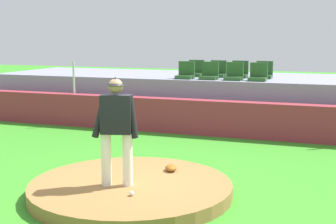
{
  "coord_description": "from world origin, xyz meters",
  "views": [
    {
      "loc": [
        3.11,
        -6.79,
        2.56
      ],
      "look_at": [
        0.0,
        1.79,
        1.11
      ],
      "focal_mm": 50.4,
      "sensor_mm": 36.0,
      "label": 1
    }
  ],
  "objects_px": {
    "baseball": "(132,193)",
    "stadium_chair_6": "(240,72)",
    "pitcher": "(116,123)",
    "stadium_chair_4": "(196,71)",
    "stadium_chair_2": "(234,75)",
    "stadium_chair_5": "(218,72)",
    "stadium_chair_0": "(186,73)",
    "stadium_chair_1": "(209,74)",
    "fielding_glove": "(171,168)",
    "stadium_chair_3": "(258,75)",
    "stadium_chair_7": "(264,73)"
  },
  "relations": [
    {
      "from": "stadium_chair_2",
      "to": "fielding_glove",
      "type": "bearing_deg",
      "value": 90.46
    },
    {
      "from": "stadium_chair_7",
      "to": "stadium_chair_5",
      "type": "bearing_deg",
      "value": 1.22
    },
    {
      "from": "stadium_chair_2",
      "to": "stadium_chair_7",
      "type": "bearing_deg",
      "value": -127.76
    },
    {
      "from": "stadium_chair_2",
      "to": "baseball",
      "type": "bearing_deg",
      "value": 89.45
    },
    {
      "from": "stadium_chair_7",
      "to": "stadium_chair_3",
      "type": "bearing_deg",
      "value": 88.33
    },
    {
      "from": "stadium_chair_3",
      "to": "stadium_chair_0",
      "type": "bearing_deg",
      "value": 0.27
    },
    {
      "from": "stadium_chair_1",
      "to": "stadium_chair_6",
      "type": "xyz_separation_m",
      "value": [
        0.69,
        0.89,
        0.0
      ]
    },
    {
      "from": "stadium_chair_5",
      "to": "stadium_chair_3",
      "type": "bearing_deg",
      "value": 147.39
    },
    {
      "from": "baseball",
      "to": "stadium_chair_0",
      "type": "height_order",
      "value": "stadium_chair_0"
    },
    {
      "from": "stadium_chair_4",
      "to": "stadium_chair_2",
      "type": "bearing_deg",
      "value": 147.22
    },
    {
      "from": "stadium_chair_3",
      "to": "pitcher",
      "type": "bearing_deg",
      "value": 79.84
    },
    {
      "from": "stadium_chair_4",
      "to": "fielding_glove",
      "type": "bearing_deg",
      "value": 102.79
    },
    {
      "from": "pitcher",
      "to": "stadium_chair_0",
      "type": "height_order",
      "value": "pitcher"
    },
    {
      "from": "stadium_chair_3",
      "to": "stadium_chair_1",
      "type": "bearing_deg",
      "value": 0.01
    },
    {
      "from": "stadium_chair_3",
      "to": "stadium_chair_6",
      "type": "xyz_separation_m",
      "value": [
        -0.7,
        0.89,
        0.0
      ]
    },
    {
      "from": "stadium_chair_0",
      "to": "stadium_chair_7",
      "type": "relative_size",
      "value": 1.0
    },
    {
      "from": "stadium_chair_0",
      "to": "stadium_chair_2",
      "type": "bearing_deg",
      "value": -179.55
    },
    {
      "from": "stadium_chair_1",
      "to": "stadium_chair_3",
      "type": "xyz_separation_m",
      "value": [
        1.39,
        0.0,
        0.0
      ]
    },
    {
      "from": "baseball",
      "to": "stadium_chair_6",
      "type": "height_order",
      "value": "stadium_chair_6"
    },
    {
      "from": "stadium_chair_2",
      "to": "stadium_chair_5",
      "type": "xyz_separation_m",
      "value": [
        -0.69,
        0.87,
        0.0
      ]
    },
    {
      "from": "stadium_chair_5",
      "to": "stadium_chair_6",
      "type": "distance_m",
      "value": 0.67
    },
    {
      "from": "fielding_glove",
      "to": "stadium_chair_5",
      "type": "xyz_separation_m",
      "value": [
        -0.73,
        6.3,
        1.26
      ]
    },
    {
      "from": "pitcher",
      "to": "stadium_chair_6",
      "type": "distance_m",
      "value": 7.41
    },
    {
      "from": "baseball",
      "to": "stadium_chair_4",
      "type": "bearing_deg",
      "value": 99.68
    },
    {
      "from": "stadium_chair_3",
      "to": "stadium_chair_5",
      "type": "relative_size",
      "value": 1.0
    },
    {
      "from": "baseball",
      "to": "stadium_chair_6",
      "type": "xyz_separation_m",
      "value": [
        0.04,
        7.78,
        1.28
      ]
    },
    {
      "from": "stadium_chair_3",
      "to": "stadium_chair_2",
      "type": "bearing_deg",
      "value": -0.12
    },
    {
      "from": "stadium_chair_1",
      "to": "stadium_chair_5",
      "type": "distance_m",
      "value": 0.87
    },
    {
      "from": "stadium_chair_1",
      "to": "stadium_chair_5",
      "type": "bearing_deg",
      "value": -91.74
    },
    {
      "from": "stadium_chair_6",
      "to": "stadium_chair_2",
      "type": "bearing_deg",
      "value": 91.64
    },
    {
      "from": "stadium_chair_5",
      "to": "stadium_chair_1",
      "type": "bearing_deg",
      "value": 88.26
    },
    {
      "from": "stadium_chair_0",
      "to": "stadium_chair_1",
      "type": "distance_m",
      "value": 0.71
    },
    {
      "from": "pitcher",
      "to": "stadium_chair_6",
      "type": "xyz_separation_m",
      "value": [
        0.47,
        7.39,
        0.3
      ]
    },
    {
      "from": "baseball",
      "to": "stadium_chair_7",
      "type": "xyz_separation_m",
      "value": [
        0.76,
        7.79,
        1.28
      ]
    },
    {
      "from": "baseball",
      "to": "stadium_chair_4",
      "type": "height_order",
      "value": "stadium_chair_4"
    },
    {
      "from": "stadium_chair_0",
      "to": "stadium_chair_4",
      "type": "height_order",
      "value": "same"
    },
    {
      "from": "stadium_chair_0",
      "to": "stadium_chair_4",
      "type": "bearing_deg",
      "value": -92.29
    },
    {
      "from": "stadium_chair_5",
      "to": "stadium_chair_7",
      "type": "xyz_separation_m",
      "value": [
        1.39,
        0.03,
        0.0
      ]
    },
    {
      "from": "fielding_glove",
      "to": "stadium_chair_2",
      "type": "height_order",
      "value": "stadium_chair_2"
    },
    {
      "from": "stadium_chair_6",
      "to": "stadium_chair_7",
      "type": "distance_m",
      "value": 0.72
    },
    {
      "from": "stadium_chair_1",
      "to": "stadium_chair_7",
      "type": "relative_size",
      "value": 1.0
    },
    {
      "from": "stadium_chair_0",
      "to": "stadium_chair_4",
      "type": "xyz_separation_m",
      "value": [
        0.04,
        0.91,
        0.0
      ]
    },
    {
      "from": "stadium_chair_2",
      "to": "stadium_chair_5",
      "type": "bearing_deg",
      "value": -51.52
    },
    {
      "from": "pitcher",
      "to": "stadium_chair_1",
      "type": "xyz_separation_m",
      "value": [
        -0.22,
        6.5,
        0.3
      ]
    },
    {
      "from": "fielding_glove",
      "to": "stadium_chair_5",
      "type": "height_order",
      "value": "stadium_chair_5"
    },
    {
      "from": "pitcher",
      "to": "stadium_chair_4",
      "type": "xyz_separation_m",
      "value": [
        -0.9,
        7.4,
        0.3
      ]
    },
    {
      "from": "stadium_chair_5",
      "to": "stadium_chair_2",
      "type": "bearing_deg",
      "value": 128.48
    },
    {
      "from": "stadium_chair_2",
      "to": "stadium_chair_1",
      "type": "bearing_deg",
      "value": 0.12
    },
    {
      "from": "baseball",
      "to": "stadium_chair_2",
      "type": "xyz_separation_m",
      "value": [
        0.07,
        6.89,
        1.28
      ]
    },
    {
      "from": "stadium_chair_2",
      "to": "stadium_chair_6",
      "type": "bearing_deg",
      "value": -88.36
    }
  ]
}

